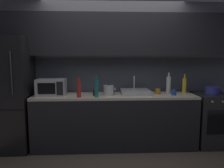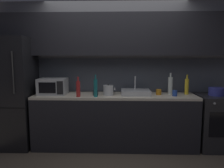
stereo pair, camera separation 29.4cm
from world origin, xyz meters
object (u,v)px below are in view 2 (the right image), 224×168
Objects in this scene: wine_bottle_clear at (170,85)px; wine_bottle_teal at (95,88)px; wine_bottle_red at (78,89)px; mug_blue at (175,93)px; kettle at (108,90)px; mug_amber at (159,92)px; cooking_pot at (216,91)px; refrigerator at (13,93)px; oven_range at (215,122)px; microwave at (53,86)px; wine_bottle_yellow at (187,86)px; mug_dark at (95,93)px.

wine_bottle_clear is 1.28m from wine_bottle_teal.
mug_blue is at bearing 4.14° from wine_bottle_red.
kettle is 0.84m from mug_amber.
cooking_pot is at bearing 5.12° from wine_bottle_red.
refrigerator is at bearing -177.76° from wine_bottle_clear.
oven_range is 3.63× the size of cooking_pot.
refrigerator reaches higher than wine_bottle_teal.
mug_blue is (0.03, -0.19, -0.10)m from wine_bottle_clear.
kettle is at bearing -178.56° from oven_range.
refrigerator is 5.76× the size of wine_bottle_red.
refrigerator is at bearing -180.00° from cooking_pot.
refrigerator is 4.02× the size of microwave.
mug_blue is (-0.24, -0.16, -0.09)m from wine_bottle_yellow.
wine_bottle_red is 1.33m from mug_amber.
wine_bottle_red is 1.55m from wine_bottle_clear.
refrigerator reaches higher than mug_amber.
kettle is at bearing 3.71° from mug_dark.
wine_bottle_yellow is at bearing 34.33° from mug_blue.
wine_bottle_yellow is (0.27, -0.03, -0.01)m from wine_bottle_clear.
kettle is 1.08m from mug_blue.
mug_dark is 0.96× the size of mug_amber.
wine_bottle_yellow is at bearing 10.45° from wine_bottle_teal.
mug_dark is at bearing -6.16° from microwave.
wine_bottle_yellow reaches higher than oven_range.
kettle is at bearing -178.50° from cooking_pot.
wine_bottle_yellow is at bearing -6.91° from wine_bottle_clear.
cooking_pot is (0.94, -0.03, 0.02)m from mug_amber.
refrigerator is 3.40m from cooking_pot.
mug_dark is (-0.21, -0.01, -0.04)m from kettle.
wine_bottle_clear reaches higher than wine_bottle_yellow.
wine_bottle_red is at bearing -174.95° from oven_range.
mug_dark reaches higher than oven_range.
wine_bottle_red is (0.47, -0.22, -0.00)m from microwave.
wine_bottle_clear is (-0.75, 0.11, 0.60)m from oven_range.
microwave is at bearing 176.06° from kettle.
wine_bottle_clear reaches higher than mug_amber.
oven_range is 2.80m from microwave.
mug_blue is (2.70, -0.09, 0.02)m from refrigerator.
microwave reaches higher than kettle.
cooking_pot is at bearing -8.14° from wine_bottle_clear.
wine_bottle_yellow reaches higher than kettle.
cooking_pot is (1.78, 0.05, -0.02)m from kettle.
wine_bottle_clear is at bearing 7.45° from mug_dark.
microwave is at bearing 155.01° from wine_bottle_red.
wine_bottle_yellow is (2.94, 0.07, 0.11)m from refrigerator.
microwave reaches higher than oven_range.
microwave reaches higher than mug_amber.
mug_blue reaches higher than mug_dark.
oven_range is at bearing -0.41° from microwave.
wine_bottle_red is at bearing -174.88° from cooking_pot.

